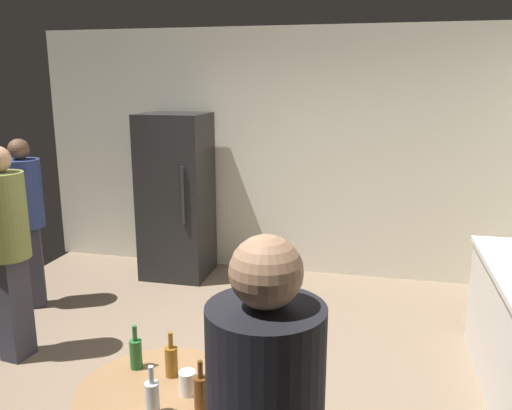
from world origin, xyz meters
name	(u,v)px	position (x,y,z in m)	size (l,w,h in m)	color
ground_plane	(193,400)	(0.00, 0.00, -0.05)	(5.20, 5.20, 0.10)	#7A6651
wall_back	(270,153)	(0.00, 2.63, 1.35)	(5.32, 0.06, 2.70)	beige
refrigerator	(176,196)	(-0.95, 2.20, 0.90)	(0.70, 0.68, 1.80)	black
foreground_table	(163,410)	(0.25, -1.06, 0.63)	(0.80, 0.80, 0.73)	olive
beer_bottle_amber	(171,360)	(0.25, -0.93, 0.82)	(0.06, 0.06, 0.23)	#8C5919
beer_bottle_brown	(201,391)	(0.48, -1.15, 0.82)	(0.06, 0.06, 0.23)	#593314
beer_bottle_green	(136,353)	(0.05, -0.91, 0.82)	(0.06, 0.06, 0.23)	#26662D
beer_bottle_clear	(152,397)	(0.29, -1.24, 0.82)	(0.06, 0.06, 0.23)	silver
plastic_cup_white	(187,383)	(0.38, -1.06, 0.79)	(0.08, 0.08, 0.11)	white
person_in_olive_shirt	(6,238)	(-1.52, 0.18, 0.98)	(0.39, 0.39, 1.68)	#2D2D38
person_in_navy_shirt	(25,211)	(-2.01, 1.06, 0.95)	(0.47, 0.47, 1.63)	#2D2D38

